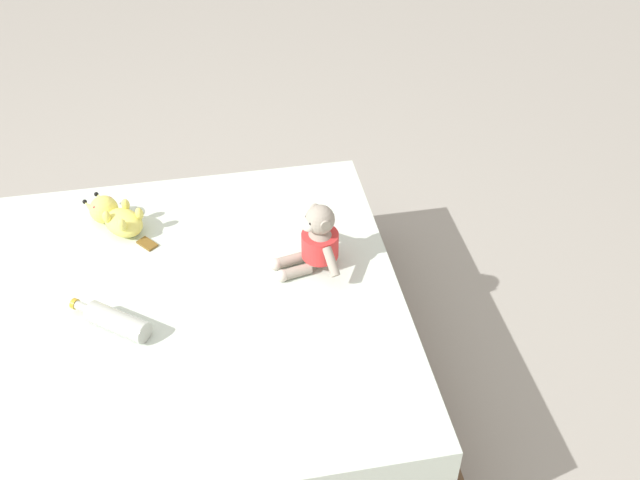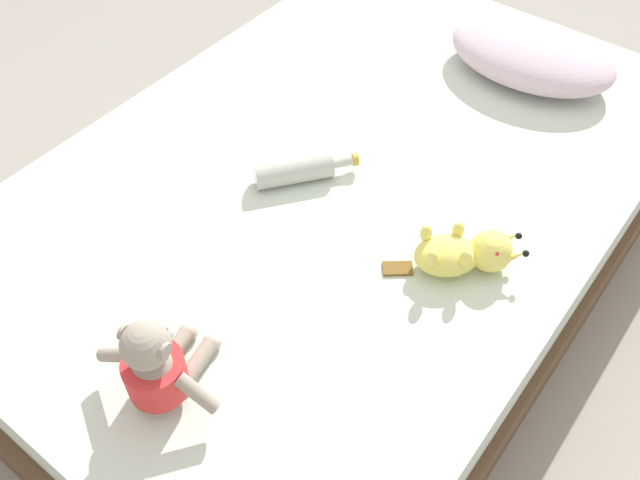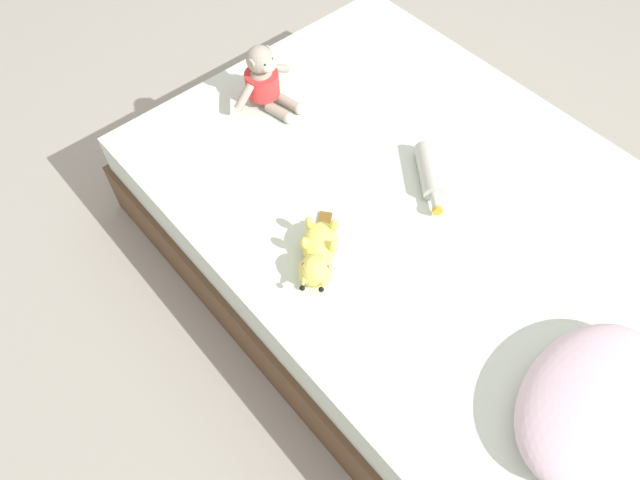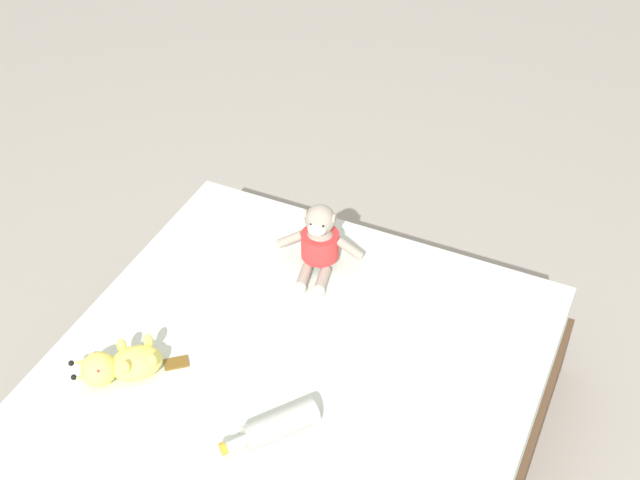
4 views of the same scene
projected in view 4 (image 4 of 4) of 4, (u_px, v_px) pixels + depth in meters
plush_monkey at (319, 243)px, 2.73m from camera, size 0.29×0.24×0.24m
plush_yellow_creature at (120, 365)px, 2.41m from camera, size 0.28×0.26×0.10m
glass_bottle at (278, 425)px, 2.27m from camera, size 0.21×0.25×0.07m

